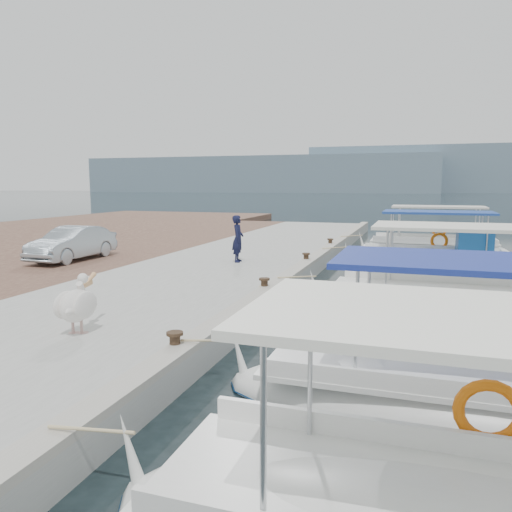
% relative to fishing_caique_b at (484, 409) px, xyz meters
% --- Properties ---
extents(ground, '(400.00, 400.00, 0.00)m').
position_rel_fishing_caique_b_xyz_m(ground, '(-4.37, 3.37, -0.12)').
color(ground, black).
rests_on(ground, ground).
extents(concrete_quay, '(6.00, 40.00, 0.50)m').
position_rel_fishing_caique_b_xyz_m(concrete_quay, '(-7.37, 8.37, 0.13)').
color(concrete_quay, '#999A94').
rests_on(concrete_quay, ground).
extents(quay_curb, '(0.44, 40.00, 0.12)m').
position_rel_fishing_caique_b_xyz_m(quay_curb, '(-4.59, 8.37, 0.44)').
color(quay_curb, '#A19C8E').
rests_on(quay_curb, concrete_quay).
extents(cobblestone_strip, '(4.00, 40.00, 0.50)m').
position_rel_fishing_caique_b_xyz_m(cobblestone_strip, '(-12.37, 8.37, 0.13)').
color(cobblestone_strip, brown).
rests_on(cobblestone_strip, ground).
extents(distant_hills, '(330.00, 60.00, 18.00)m').
position_rel_fishing_caique_b_xyz_m(distant_hills, '(25.24, 204.87, 7.49)').
color(distant_hills, slate).
rests_on(distant_hills, ground).
extents(fishing_caique_b, '(7.57, 2.20, 2.83)m').
position_rel_fishing_caique_b_xyz_m(fishing_caique_b, '(0.00, 0.00, 0.00)').
color(fishing_caique_b, silver).
rests_on(fishing_caique_b, ground).
extents(fishing_caique_c, '(7.64, 2.47, 2.83)m').
position_rel_fishing_caique_b_xyz_m(fishing_caique_c, '(0.03, 5.96, -0.00)').
color(fishing_caique_c, silver).
rests_on(fishing_caique_c, ground).
extents(fishing_caique_d, '(6.62, 2.25, 2.83)m').
position_rel_fishing_caique_b_xyz_m(fishing_caique_d, '(-0.37, 12.71, 0.07)').
color(fishing_caique_d, silver).
rests_on(fishing_caique_d, ground).
extents(fishing_caique_e, '(6.92, 2.19, 2.83)m').
position_rel_fishing_caique_b_xyz_m(fishing_caique_e, '(-0.33, 17.59, 0.00)').
color(fishing_caique_e, silver).
rests_on(fishing_caique_e, ground).
extents(mooring_bollards, '(0.28, 20.28, 0.33)m').
position_rel_fishing_caique_b_xyz_m(mooring_bollards, '(-4.72, 4.87, 0.57)').
color(mooring_bollards, black).
rests_on(mooring_bollards, concrete_quay).
extents(pelican, '(0.65, 1.38, 1.06)m').
position_rel_fishing_caique_b_xyz_m(pelican, '(-6.91, 0.23, 0.92)').
color(pelican, tan).
rests_on(pelican, concrete_quay).
extents(fisherman, '(0.50, 0.67, 1.66)m').
position_rel_fishing_caique_b_xyz_m(fisherman, '(-7.04, 9.19, 1.20)').
color(fisherman, black).
rests_on(fisherman, concrete_quay).
extents(parked_car, '(1.34, 3.71, 1.22)m').
position_rel_fishing_caique_b_xyz_m(parked_car, '(-12.92, 7.75, 0.98)').
color(parked_car, '#A1AEB8').
rests_on(parked_car, cobblestone_strip).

